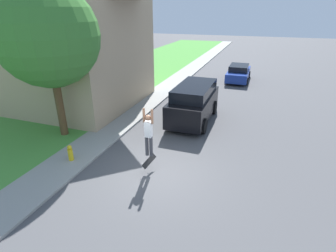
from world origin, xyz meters
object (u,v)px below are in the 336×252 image
lawn_tree_near (47,36)px  suv_parked (194,102)px  skateboarder (149,132)px  skateboard (149,161)px  fire_hydrant (70,153)px  car_down_street (239,73)px

lawn_tree_near → suv_parked: 7.75m
suv_parked → skateboarder: skateboarder is taller
skateboarder → skateboard: size_ratio=2.34×
fire_hydrant → lawn_tree_near: bearing=134.8°
lawn_tree_near → suv_parked: bearing=36.2°
suv_parked → car_down_street: suv_parked is taller
lawn_tree_near → suv_parked: (5.53, 4.05, -3.63)m
lawn_tree_near → fire_hydrant: size_ratio=10.14×
car_down_street → skateboard: (-1.74, -15.68, -0.25)m
skateboarder → fire_hydrant: skateboarder is taller
fire_hydrant → car_down_street: bearing=72.8°
suv_parked → car_down_street: 10.25m
suv_parked → skateboard: 5.57m
skateboard → fire_hydrant: 3.30m
skateboard → fire_hydrant: size_ratio=1.20×
skateboard → suv_parked: bearing=86.8°
fire_hydrant → suv_parked: bearing=59.3°
suv_parked → skateboard: (-0.31, -5.53, -0.64)m
lawn_tree_near → skateboard: bearing=-15.9°
lawn_tree_near → car_down_street: lawn_tree_near is taller
skateboarder → fire_hydrant: size_ratio=2.81×
suv_parked → skateboard: suv_parked is taller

